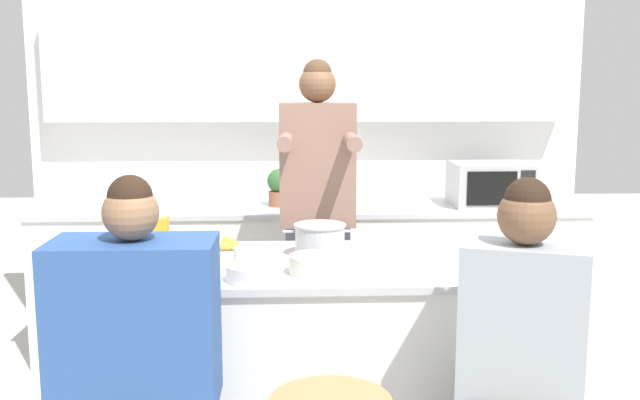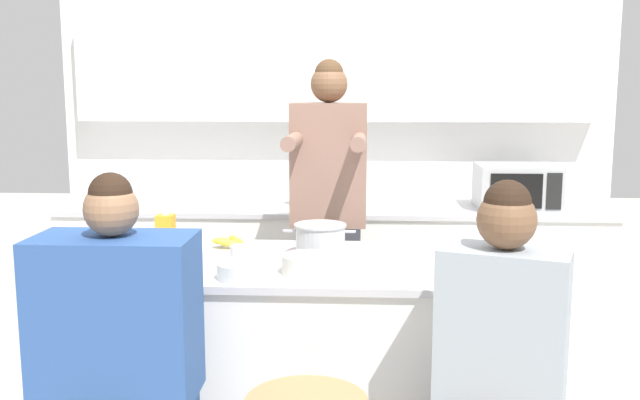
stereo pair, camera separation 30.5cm
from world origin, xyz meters
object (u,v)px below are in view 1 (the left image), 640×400
at_px(coffee_cup_far, 244,258).
at_px(banana_bunch, 225,244).
at_px(cooking_pot, 319,240).
at_px(coffee_cup_near, 181,253).
at_px(microwave, 490,184).
at_px(person_cooking, 318,238).
at_px(potted_plant, 279,187).
at_px(person_seated_near, 518,400).
at_px(kitchen_island, 321,365).
at_px(fruit_bowl, 316,264).
at_px(juice_carton, 159,234).

relative_size(coffee_cup_far, banana_bunch, 0.62).
distance_m(cooking_pot, coffee_cup_near, 0.59).
bearing_deg(coffee_cup_near, cooking_pot, 9.31).
bearing_deg(microwave, person_cooking, -145.04).
bearing_deg(potted_plant, person_cooking, -76.00).
xyz_separation_m(person_seated_near, banana_bunch, (-1.06, 0.95, 0.34)).
xyz_separation_m(person_cooking, cooking_pot, (-0.02, -0.55, 0.11)).
distance_m(kitchen_island, banana_bunch, 0.69).
xyz_separation_m(coffee_cup_near, potted_plant, (0.40, 1.47, 0.07)).
xyz_separation_m(person_cooking, fruit_bowl, (-0.04, -0.85, 0.07)).
relative_size(banana_bunch, juice_carton, 1.07).
relative_size(person_cooking, coffee_cup_near, 15.18).
xyz_separation_m(kitchen_island, person_seated_near, (0.63, -0.71, 0.16)).
relative_size(kitchen_island, coffee_cup_near, 13.45).
bearing_deg(banana_bunch, potted_plant, 79.27).
height_order(coffee_cup_far, banana_bunch, coffee_cup_far).
xyz_separation_m(juice_carton, potted_plant, (0.52, 1.26, 0.04)).
relative_size(microwave, potted_plant, 2.07).
bearing_deg(coffee_cup_far, kitchen_island, 17.66).
bearing_deg(coffee_cup_near, coffee_cup_far, -20.85).
height_order(kitchen_island, person_cooking, person_cooking).
bearing_deg(coffee_cup_far, banana_bunch, 107.51).
bearing_deg(person_seated_near, cooking_pot, 148.06).
height_order(person_cooking, juice_carton, person_cooking).
relative_size(coffee_cup_far, microwave, 0.23).
height_order(coffee_cup_near, juice_carton, juice_carton).
height_order(person_cooking, microwave, person_cooking).
bearing_deg(fruit_bowl, coffee_cup_far, 161.40).
height_order(person_seated_near, microwave, person_seated_near).
bearing_deg(potted_plant, microwave, -1.79).
bearing_deg(person_cooking, person_seated_near, -64.44).
height_order(person_cooking, banana_bunch, person_cooking).
distance_m(kitchen_island, potted_plant, 1.59).
xyz_separation_m(person_cooking, coffee_cup_near, (-0.60, -0.65, 0.08)).
distance_m(person_seated_near, juice_carton, 1.67).
bearing_deg(cooking_pot, person_seated_near, -51.87).
bearing_deg(fruit_bowl, banana_bunch, 132.36).
relative_size(coffee_cup_near, juice_carton, 0.70).
bearing_deg(person_seated_near, fruit_bowl, 162.11).
bearing_deg(fruit_bowl, person_cooking, 87.20).
bearing_deg(person_seated_near, kitchen_island, 151.51).
distance_m(fruit_bowl, coffee_cup_near, 0.60).
bearing_deg(juice_carton, microwave, 33.49).
xyz_separation_m(kitchen_island, person_cooking, (0.01, 0.65, 0.43)).
height_order(coffee_cup_near, banana_bunch, coffee_cup_near).
relative_size(kitchen_island, coffee_cup_far, 14.14).
distance_m(coffee_cup_near, coffee_cup_far, 0.29).
height_order(person_cooking, coffee_cup_near, person_cooking).
height_order(person_seated_near, coffee_cup_far, person_seated_near).
height_order(banana_bunch, potted_plant, potted_plant).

